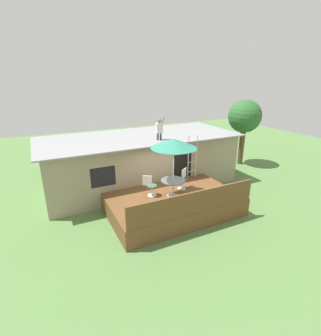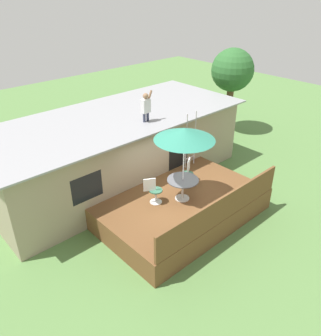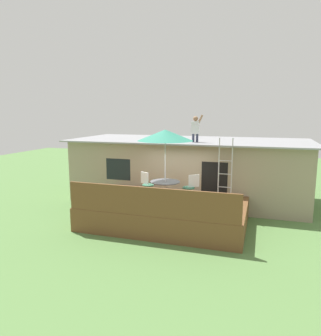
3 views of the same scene
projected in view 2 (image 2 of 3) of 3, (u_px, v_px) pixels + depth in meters
The scene contains 11 objects.
ground_plane at pixel (181, 217), 11.94m from camera, with size 40.00×40.00×0.00m, color #567F42.
house at pixel (117, 148), 13.60m from camera, with size 10.50×4.50×2.72m.
deck at pixel (181, 207), 11.75m from camera, with size 5.54×3.54×0.80m, color brown.
deck_railing at pixel (223, 209), 10.23m from camera, with size 5.44×0.08×0.90m, color brown.
patio_table at pixel (183, 184), 11.22m from camera, with size 1.04×1.04×0.74m.
patio_umbrella at pixel (185, 134), 10.36m from camera, with size 1.90×1.90×2.54m.
step_ladder at pixel (191, 140), 13.02m from camera, with size 0.52×0.04×2.20m.
person_figure at pixel (146, 105), 12.17m from camera, with size 0.47×0.20×1.11m.
patio_chair_left at pixel (154, 191), 11.08m from camera, with size 0.58×0.44×0.92m.
patio_chair_right at pixel (188, 173), 12.08m from camera, with size 0.56×0.46×0.92m.
backyard_tree at pixel (232, 71), 17.23m from camera, with size 2.14×2.14×4.32m.
Camera 2 is at (-7.03, -6.62, 7.26)m, focal length 36.68 mm.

